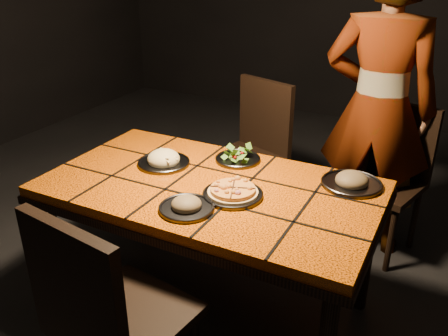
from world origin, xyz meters
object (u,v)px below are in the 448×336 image
at_px(chair_far_right, 390,169).
at_px(diner, 378,109).
at_px(chair_far_left, 254,144).
at_px(plate_pasta, 164,160).
at_px(chair_near, 106,314).
at_px(dining_table, 210,198).
at_px(plate_pizza, 233,193).

distance_m(chair_far_right, diner, 0.40).
xyz_separation_m(chair_far_left, plate_pasta, (-0.13, -0.90, 0.20)).
height_order(chair_far_right, diner, diner).
bearing_deg(plate_pasta, chair_far_right, 43.43).
bearing_deg(chair_near, diner, -99.33).
relative_size(dining_table, diner, 0.88).
distance_m(dining_table, chair_far_right, 1.27).
distance_m(dining_table, chair_near, 0.80).
distance_m(chair_far_left, chair_far_right, 0.90).
xyz_separation_m(chair_far_right, plate_pizza, (-0.54, -1.12, 0.23)).
bearing_deg(chair_near, dining_table, -81.73).
bearing_deg(dining_table, diner, 60.68).
height_order(chair_far_left, chair_far_right, chair_far_left).
bearing_deg(diner, chair_far_left, 0.35).
height_order(chair_far_left, plate_pasta, chair_far_left).
bearing_deg(chair_far_right, plate_pizza, -100.36).
height_order(dining_table, chair_far_left, chair_far_left).
height_order(diner, plate_pasta, diner).
relative_size(chair_near, diner, 0.55).
xyz_separation_m(diner, plate_pasta, (-0.90, -0.94, -0.14)).
distance_m(dining_table, plate_pizza, 0.19).
relative_size(diner, plate_pizza, 6.09).
xyz_separation_m(chair_near, diner, (0.58, 1.82, 0.34)).
height_order(chair_near, plate_pasta, chair_near).
height_order(chair_near, plate_pizza, chair_near).
bearing_deg(diner, chair_near, 69.75).
bearing_deg(diner, chair_far_right, -168.20).
xyz_separation_m(chair_near, plate_pasta, (-0.33, 0.88, 0.20)).
bearing_deg(plate_pizza, plate_pasta, 162.64).
distance_m(chair_near, plate_pizza, 0.77).
relative_size(chair_far_left, chair_far_right, 1.06).
bearing_deg(plate_pizza, chair_far_left, 108.74).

